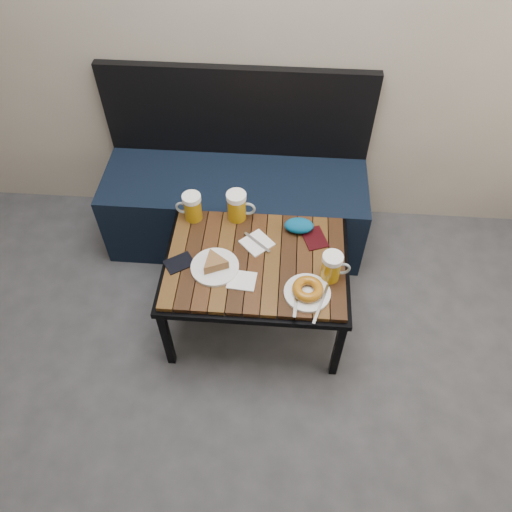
# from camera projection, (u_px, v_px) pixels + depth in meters

# --- Properties ---
(room_shell) EXTENTS (4.00, 4.00, 4.00)m
(room_shell) POSITION_uv_depth(u_px,v_px,m) (152.00, 87.00, 0.83)
(room_shell) COLOR gray
(room_shell) RESTS_ON ground
(bench) EXTENTS (1.40, 0.50, 0.95)m
(bench) POSITION_uv_depth(u_px,v_px,m) (236.00, 200.00, 2.77)
(bench) COLOR black
(bench) RESTS_ON ground
(cafe_table) EXTENTS (0.84, 0.62, 0.47)m
(cafe_table) POSITION_uv_depth(u_px,v_px,m) (256.00, 266.00, 2.27)
(cafe_table) COLOR black
(cafe_table) RESTS_ON ground
(beer_mug_left) EXTENTS (0.13, 0.09, 0.14)m
(beer_mug_left) POSITION_uv_depth(u_px,v_px,m) (192.00, 207.00, 2.36)
(beer_mug_left) COLOR #AB7B0D
(beer_mug_left) RESTS_ON cafe_table
(beer_mug_centre) EXTENTS (0.14, 0.09, 0.15)m
(beer_mug_centre) POSITION_uv_depth(u_px,v_px,m) (237.00, 206.00, 2.35)
(beer_mug_centre) COLOR #AB7B0D
(beer_mug_centre) RESTS_ON cafe_table
(beer_mug_right) EXTENTS (0.13, 0.09, 0.14)m
(beer_mug_right) POSITION_uv_depth(u_px,v_px,m) (332.00, 267.00, 2.13)
(beer_mug_right) COLOR #AB7B0D
(beer_mug_right) RESTS_ON cafe_table
(plate_pie) EXTENTS (0.21, 0.21, 0.06)m
(plate_pie) POSITION_uv_depth(u_px,v_px,m) (215.00, 265.00, 2.19)
(plate_pie) COLOR white
(plate_pie) RESTS_ON cafe_table
(plate_bagel) EXTENTS (0.20, 0.26, 0.06)m
(plate_bagel) POSITION_uv_depth(u_px,v_px,m) (308.00, 291.00, 2.10)
(plate_bagel) COLOR white
(plate_bagel) RESTS_ON cafe_table
(napkin_left) EXTENTS (0.17, 0.17, 0.01)m
(napkin_left) POSITION_uv_depth(u_px,v_px,m) (257.00, 243.00, 2.30)
(napkin_left) COLOR white
(napkin_left) RESTS_ON cafe_table
(napkin_right) EXTENTS (0.13, 0.11, 0.01)m
(napkin_right) POSITION_uv_depth(u_px,v_px,m) (242.00, 281.00, 2.16)
(napkin_right) COLOR white
(napkin_right) RESTS_ON cafe_table
(passport_navy) EXTENTS (0.15, 0.14, 0.01)m
(passport_navy) POSITION_uv_depth(u_px,v_px,m) (179.00, 263.00, 2.23)
(passport_navy) COLOR black
(passport_navy) RESTS_ON cafe_table
(passport_burgundy) EXTENTS (0.14, 0.16, 0.01)m
(passport_burgundy) POSITION_uv_depth(u_px,v_px,m) (314.00, 238.00, 2.32)
(passport_burgundy) COLOR black
(passport_burgundy) RESTS_ON cafe_table
(knit_pouch) EXTENTS (0.14, 0.09, 0.06)m
(knit_pouch) POSITION_uv_depth(u_px,v_px,m) (299.00, 226.00, 2.33)
(knit_pouch) COLOR navy
(knit_pouch) RESTS_ON cafe_table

